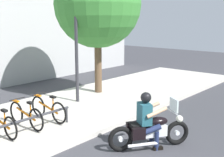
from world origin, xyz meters
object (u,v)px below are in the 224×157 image
object	(u,v)px
bicycle_3	(0,123)
bicycle_5	(48,109)
rider	(147,116)
street_lamp	(76,38)
bicycle_4	(26,115)
tree_near_rack	(98,4)
motorcycle	(150,130)

from	to	relation	value
bicycle_3	bicycle_5	size ratio (longest dim) A/B	0.97
rider	street_lamp	xyz separation A→B (m)	(1.41, 4.04, 1.65)
bicycle_3	bicycle_4	world-z (taller)	bicycle_4
bicycle_3	bicycle_5	distance (m)	1.54
bicycle_3	bicycle_4	xyz separation A→B (m)	(0.77, -0.00, 0.01)
bicycle_5	street_lamp	world-z (taller)	street_lamp
bicycle_5	bicycle_3	bearing A→B (deg)	179.98
bicycle_5	street_lamp	xyz separation A→B (m)	(1.99, 0.86, 1.97)
bicycle_3	bicycle_5	bearing A→B (deg)	-0.02
rider	bicycle_3	world-z (taller)	rider
rider	bicycle_4	size ratio (longest dim) A/B	0.88
tree_near_rack	bicycle_5	bearing A→B (deg)	-160.30
motorcycle	bicycle_4	size ratio (longest dim) A/B	1.13
motorcycle	rider	size ratio (longest dim) A/B	1.28
bicycle_4	tree_near_rack	size ratio (longest dim) A/B	0.30
bicycle_4	street_lamp	bearing A→B (deg)	17.42
motorcycle	bicycle_3	world-z (taller)	motorcycle
bicycle_4	street_lamp	size ratio (longest dim) A/B	0.40
street_lamp	tree_near_rack	xyz separation A→B (m)	(1.54, 0.40, 1.23)
tree_near_rack	motorcycle	bearing A→B (deg)	-122.81
street_lamp	rider	bearing A→B (deg)	-109.23
bicycle_4	rider	bearing A→B (deg)	-66.95
bicycle_5	street_lamp	distance (m)	2.93
rider	bicycle_3	bearing A→B (deg)	123.73
bicycle_5	tree_near_rack	bearing A→B (deg)	19.70
bicycle_5	rider	bearing A→B (deg)	-79.61
motorcycle	bicycle_3	size ratio (longest dim) A/B	1.14
rider	bicycle_3	size ratio (longest dim) A/B	0.90
motorcycle	bicycle_4	xyz separation A→B (m)	(-1.41, 3.22, 0.05)
bicycle_5	tree_near_rack	distance (m)	4.93
motorcycle	tree_near_rack	xyz separation A→B (m)	(2.89, 4.48, 3.25)
motorcycle	tree_near_rack	size ratio (longest dim) A/B	0.34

